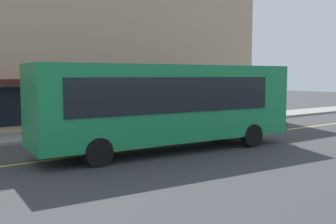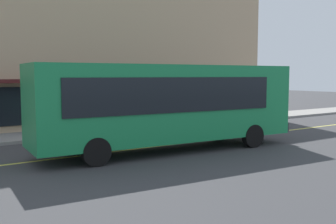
% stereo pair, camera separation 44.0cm
% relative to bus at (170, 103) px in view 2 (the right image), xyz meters
% --- Properties ---
extents(ground, '(120.00, 120.00, 0.00)m').
position_rel_bus_xyz_m(ground, '(-1.47, 1.13, -1.99)').
color(ground, '#38383A').
extents(sidewalk, '(80.00, 2.90, 0.15)m').
position_rel_bus_xyz_m(sidewalk, '(-1.47, 6.59, -1.91)').
color(sidewalk, gray).
rests_on(sidewalk, ground).
extents(lane_centre_stripe, '(36.00, 0.16, 0.01)m').
position_rel_bus_xyz_m(lane_centre_stripe, '(-1.47, 1.13, -1.98)').
color(lane_centre_stripe, '#D8D14C').
rests_on(lane_centre_stripe, ground).
extents(storefront_building, '(25.74, 12.54, 10.84)m').
position_rel_bus_xyz_m(storefront_building, '(0.93, 13.99, 3.43)').
color(storefront_building, tan).
rests_on(storefront_building, ground).
extents(bus, '(11.29, 3.34, 3.50)m').
position_rel_bus_xyz_m(bus, '(0.00, 0.00, 0.00)').
color(bus, '#197F47').
rests_on(bus, ground).
extents(car_black, '(4.39, 2.04, 1.52)m').
position_rel_bus_xyz_m(car_black, '(1.27, 4.05, -1.24)').
color(car_black, black).
rests_on(car_black, ground).
extents(pedestrian_waiting, '(0.34, 0.34, 1.85)m').
position_rel_bus_xyz_m(pedestrian_waiting, '(-0.49, 7.61, -0.71)').
color(pedestrian_waiting, black).
rests_on(pedestrian_waiting, sidewalk).
extents(pedestrian_near_storefront, '(0.34, 0.34, 1.57)m').
position_rel_bus_xyz_m(pedestrian_near_storefront, '(-2.80, 7.05, -0.90)').
color(pedestrian_near_storefront, black).
rests_on(pedestrian_near_storefront, sidewalk).
extents(pedestrian_at_corner, '(0.34, 0.34, 1.64)m').
position_rel_bus_xyz_m(pedestrian_at_corner, '(4.95, 6.89, -0.85)').
color(pedestrian_at_corner, black).
rests_on(pedestrian_at_corner, sidewalk).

